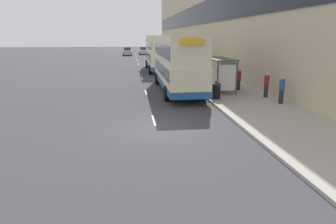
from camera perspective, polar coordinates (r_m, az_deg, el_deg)
The scene contains 21 objects.
ground_plane at distance 14.18m, azimuth -2.26°, elevation -3.20°, with size 220.00×220.00×0.00m, color #38383D.
pavement at distance 52.70m, azimuth 1.32°, elevation 9.76°, with size 5.00×93.00×0.14m.
terrace_facade at distance 53.39m, azimuth 5.84°, elevation 18.42°, with size 3.10×93.00×16.30m.
lane_mark_0 at distance 15.57m, azimuth -2.71°, elevation -1.57°, with size 0.12×2.00×0.01m.
lane_mark_1 at distance 23.33m, azimuth -4.21°, elevation 3.77°, with size 0.12×2.00×0.01m.
lane_mark_2 at distance 31.21m, azimuth -4.96°, elevation 6.43°, with size 0.12×2.00×0.01m.
lane_mark_3 at distance 39.13m, azimuth -5.42°, elevation 8.01°, with size 0.12×2.00×0.01m.
lane_mark_4 at distance 47.06m, azimuth -5.72°, elevation 9.07°, with size 0.12×2.00×0.01m.
lane_mark_5 at distance 55.02m, azimuth -5.94°, elevation 9.81°, with size 0.12×2.00×0.01m.
lane_mark_6 at distance 62.97m, azimuth -6.10°, elevation 10.37°, with size 0.12×2.00×0.01m.
lane_mark_7 at distance 70.94m, azimuth -6.22°, elevation 10.80°, with size 0.12×2.00×0.01m.
lane_mark_8 at distance 78.91m, azimuth -6.32°, elevation 11.15°, with size 0.12×2.00×0.01m.
bus_shelter at distance 23.12m, azimuth 10.42°, elevation 8.16°, with size 1.60×4.20×2.48m.
double_decker_bus_near at distance 23.44m, azimuth 1.80°, elevation 9.47°, with size 2.85×11.22×4.30m.
double_decker_bus_ahead at distance 38.00m, azimuth -1.85°, elevation 11.33°, with size 2.85×11.12×4.30m.
car_0 at distance 72.24m, azimuth -4.64°, elevation 11.58°, with size 2.01×4.18×1.72m.
car_1 at distance 68.39m, azimuth -7.73°, elevation 11.37°, with size 1.91×4.08×1.80m.
pedestrian_at_shelter at distance 19.94m, azimuth 20.83°, elevation 4.01°, with size 0.34×0.34×1.72m.
pedestrian_1 at distance 21.66m, azimuth 18.24°, elevation 4.95°, with size 0.34×0.34×1.69m.
pedestrian_2 at distance 24.04m, azimuth 13.35°, elevation 6.14°, with size 0.33×0.33×1.69m.
litter_bin at distance 20.36m, azimuth 9.23°, elevation 3.96°, with size 0.55×0.55×1.05m.
Camera 1 is at (-1.10, -13.48, 4.27)m, focal length 32.00 mm.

